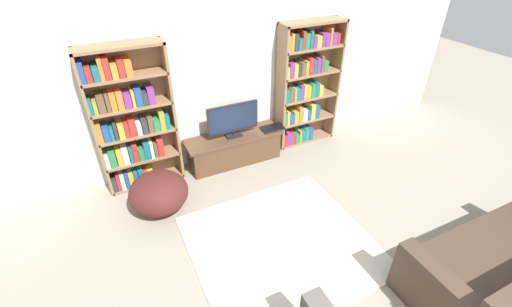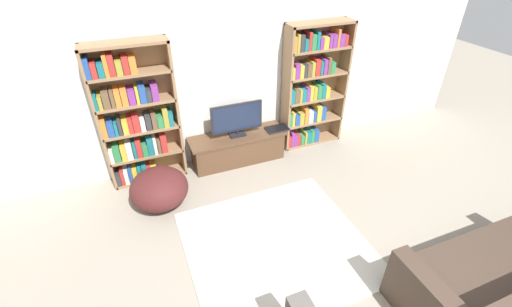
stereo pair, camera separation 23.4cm
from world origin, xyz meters
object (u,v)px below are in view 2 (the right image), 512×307
tv_stand (238,148)px  beanbag_ottoman (159,189)px  laptop (277,129)px  bookshelf_left (135,119)px  couch_right_sofa (506,283)px  television (237,119)px  bookshelf_right (311,87)px

tv_stand → beanbag_ottoman: (-1.28, -0.57, 0.02)m
laptop → beanbag_ottoman: size_ratio=0.48×
beanbag_ottoman → bookshelf_left: bearing=98.3°
bookshelf_left → beanbag_ottoman: 0.99m
couch_right_sofa → beanbag_ottoman: bearing=136.6°
tv_stand → couch_right_sofa: size_ratio=0.74×
tv_stand → television: size_ratio=1.89×
tv_stand → laptop: laptop is taller
beanbag_ottoman → television: bearing=24.1°
bookshelf_right → bookshelf_left: bearing=-180.0°
bookshelf_left → couch_right_sofa: 4.52m
tv_stand → beanbag_ottoman: bearing=-156.0°
tv_stand → couch_right_sofa: couch_right_sofa is taller
television → laptop: (0.63, -0.07, -0.26)m
bookshelf_left → tv_stand: (1.38, -0.11, -0.73)m
couch_right_sofa → beanbag_ottoman: 3.91m
bookshelf_right → tv_stand: bookshelf_right is taller
bookshelf_left → bookshelf_right: bearing=0.0°
television → bookshelf_left: bearing=175.6°
bookshelf_left → television: bookshelf_left is taller
laptop → tv_stand: bearing=173.9°
bookshelf_right → couch_right_sofa: size_ratio=0.98×
tv_stand → television: (-0.00, 0.00, 0.50)m
bookshelf_left → bookshelf_right: size_ratio=1.00×
bookshelf_left → laptop: size_ratio=5.52×
television → couch_right_sofa: (1.55, -3.26, -0.46)m
laptop → television: bearing=173.7°
tv_stand → bookshelf_right: bearing=4.9°
bookshelf_left → laptop: 2.08m
beanbag_ottoman → laptop: bearing=14.7°
tv_stand → laptop: bearing=-6.1°
television → laptop: television is taller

